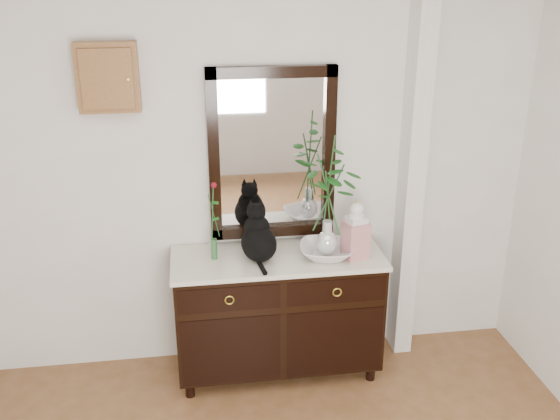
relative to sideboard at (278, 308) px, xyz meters
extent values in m
cube|color=white|center=(-0.10, 0.25, 0.88)|extent=(3.60, 0.04, 2.70)
cube|color=white|center=(0.90, 0.17, 0.88)|extent=(0.12, 0.20, 2.70)
cube|color=black|center=(0.00, 0.00, -0.01)|extent=(1.30, 0.50, 0.82)
cube|color=beige|center=(0.00, 0.00, 0.36)|extent=(1.33, 0.52, 0.03)
cube|color=black|center=(0.00, 0.24, 0.97)|extent=(0.80, 0.06, 1.10)
cube|color=white|center=(0.00, 0.25, 0.97)|extent=(0.66, 0.01, 0.96)
cube|color=brown|center=(-0.95, 0.21, 1.48)|extent=(0.35, 0.10, 0.40)
imported|color=silver|center=(0.30, -0.06, 0.42)|extent=(0.39, 0.39, 0.08)
camera|label=1|loc=(-0.50, -3.49, 2.08)|focal=40.00mm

